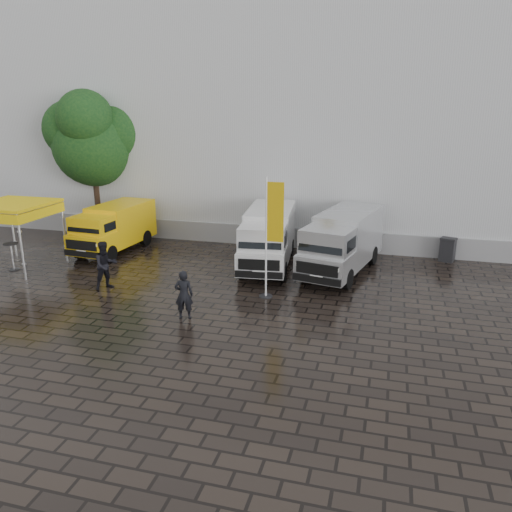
# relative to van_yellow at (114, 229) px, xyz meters

# --- Properties ---
(ground) EXTENTS (120.00, 120.00, 0.00)m
(ground) POSITION_rel_van_yellow_xyz_m (7.84, -5.00, -1.11)
(ground) COLOR black
(ground) RESTS_ON ground
(exhibition_hall) EXTENTS (44.00, 16.00, 12.00)m
(exhibition_hall) POSITION_rel_van_yellow_xyz_m (9.84, 11.00, 4.89)
(exhibition_hall) COLOR silver
(exhibition_hall) RESTS_ON ground
(hall_plinth) EXTENTS (44.00, 0.15, 1.00)m
(hall_plinth) POSITION_rel_van_yellow_xyz_m (9.84, 2.95, -0.61)
(hall_plinth) COLOR gray
(hall_plinth) RESTS_ON ground
(van_yellow) EXTENTS (2.20, 4.93, 2.22)m
(van_yellow) POSITION_rel_van_yellow_xyz_m (0.00, 0.00, 0.00)
(van_yellow) COLOR yellow
(van_yellow) RESTS_ON ground
(van_white) EXTENTS (2.53, 5.85, 2.46)m
(van_white) POSITION_rel_van_yellow_xyz_m (7.71, -0.30, 0.12)
(van_white) COLOR silver
(van_white) RESTS_ON ground
(van_silver) EXTENTS (3.15, 6.08, 2.51)m
(van_silver) POSITION_rel_van_yellow_xyz_m (10.91, -0.30, 0.15)
(van_silver) COLOR #BCBEC1
(van_silver) RESTS_ON ground
(canopy_tent) EXTENTS (2.95, 2.95, 2.86)m
(canopy_tent) POSITION_rel_van_yellow_xyz_m (-2.72, -3.32, 1.55)
(canopy_tent) COLOR silver
(canopy_tent) RESTS_ON ground
(flagpole) EXTENTS (0.88, 0.50, 4.44)m
(flagpole) POSITION_rel_van_yellow_xyz_m (8.69, -3.88, 1.33)
(flagpole) COLOR black
(flagpole) RESTS_ON ground
(tree) EXTENTS (4.39, 4.39, 7.89)m
(tree) POSITION_rel_van_yellow_xyz_m (-2.79, 3.37, 3.95)
(tree) COLOR black
(tree) RESTS_ON ground
(cocktail_table) EXTENTS (0.60, 0.60, 1.18)m
(cocktail_table) POSITION_rel_van_yellow_xyz_m (-2.72, -3.69, -0.52)
(cocktail_table) COLOR black
(cocktail_table) RESTS_ON ground
(wheelie_bin) EXTENTS (0.82, 0.82, 1.08)m
(wheelie_bin) POSITION_rel_van_yellow_xyz_m (15.38, 2.56, -0.57)
(wheelie_bin) COLOR black
(wheelie_bin) RESTS_ON ground
(person_front) EXTENTS (0.69, 0.53, 1.67)m
(person_front) POSITION_rel_van_yellow_xyz_m (6.38, -6.48, -0.27)
(person_front) COLOR black
(person_front) RESTS_ON ground
(person_tent) EXTENTS (1.11, 1.15, 1.87)m
(person_tent) POSITION_rel_van_yellow_xyz_m (2.36, -4.61, -0.17)
(person_tent) COLOR black
(person_tent) RESTS_ON ground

